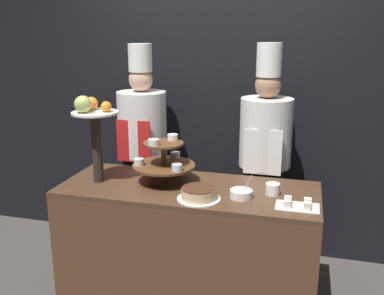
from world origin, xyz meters
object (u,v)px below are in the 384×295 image
(cup_white, at_px, (273,189))
(serving_bowl_near, at_px, (241,194))
(fruit_pedestal, at_px, (93,123))
(cake_round, at_px, (199,194))
(chef_left, at_px, (143,145))
(chef_center_left, at_px, (265,154))
(tiered_stand, at_px, (164,161))
(cake_square_tray, at_px, (297,204))

(cup_white, relative_size, serving_bowl_near, 0.60)
(fruit_pedestal, height_order, cake_round, fruit_pedestal)
(chef_left, bearing_deg, fruit_pedestal, -100.69)
(cake_round, bearing_deg, chef_center_left, 65.70)
(tiered_stand, relative_size, cake_square_tray, 1.69)
(cake_round, bearing_deg, tiered_stand, 142.12)
(cake_square_tray, bearing_deg, serving_bowl_near, 169.35)
(chef_center_left, bearing_deg, cake_round, -114.30)
(tiered_stand, height_order, chef_left, chef_left)
(fruit_pedestal, height_order, cake_square_tray, fruit_pedestal)
(chef_left, bearing_deg, tiered_stand, -54.67)
(cake_round, height_order, serving_bowl_near, serving_bowl_near)
(cup_white, relative_size, chef_center_left, 0.05)
(tiered_stand, bearing_deg, serving_bowl_near, -14.26)
(serving_bowl_near, relative_size, chef_center_left, 0.08)
(fruit_pedestal, bearing_deg, chef_left, 79.31)
(cake_square_tray, bearing_deg, cake_round, -176.81)
(serving_bowl_near, relative_size, chef_left, 0.09)
(tiered_stand, bearing_deg, chef_left, 125.33)
(cup_white, height_order, chef_center_left, chef_center_left)
(tiered_stand, bearing_deg, chef_center_left, 37.46)
(tiered_stand, relative_size, chef_center_left, 0.24)
(cup_white, distance_m, cake_square_tray, 0.24)
(cake_square_tray, distance_m, serving_bowl_near, 0.35)
(cake_round, relative_size, serving_bowl_near, 1.80)
(fruit_pedestal, bearing_deg, chef_center_left, 28.45)
(fruit_pedestal, bearing_deg, cup_white, 3.27)
(chef_left, bearing_deg, cup_white, -25.72)
(tiered_stand, bearing_deg, cake_square_tray, -12.89)
(fruit_pedestal, height_order, cup_white, fruit_pedestal)
(fruit_pedestal, bearing_deg, cake_round, -9.95)
(serving_bowl_near, xyz_separation_m, chef_left, (-0.91, 0.63, 0.09))
(tiered_stand, relative_size, cup_white, 4.76)
(cake_square_tray, bearing_deg, chef_left, 150.92)
(cup_white, bearing_deg, serving_bowl_near, -150.50)
(cake_square_tray, xyz_separation_m, chef_left, (-1.26, 0.70, 0.10))
(tiered_stand, height_order, cake_round, tiered_stand)
(tiered_stand, distance_m, chef_left, 0.60)
(chef_left, relative_size, chef_center_left, 0.99)
(fruit_pedestal, relative_size, cake_round, 2.21)
(fruit_pedestal, distance_m, chef_center_left, 1.29)
(chef_left, distance_m, chef_center_left, 0.99)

